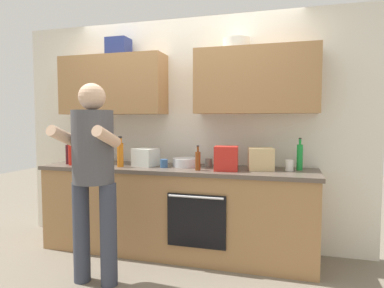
% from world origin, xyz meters
% --- Properties ---
extents(ground_plane, '(12.00, 12.00, 0.00)m').
position_xyz_m(ground_plane, '(0.00, 0.00, 0.00)').
color(ground_plane, '#756B5B').
extents(back_wall_unit, '(4.00, 0.38, 2.50)m').
position_xyz_m(back_wall_unit, '(-0.00, 0.27, 1.50)').
color(back_wall_unit, silver).
rests_on(back_wall_unit, ground).
extents(counter, '(2.84, 0.67, 0.90)m').
position_xyz_m(counter, '(0.00, -0.00, 0.45)').
color(counter, '#A37547').
rests_on(counter, ground).
extents(person_standing, '(0.49, 0.45, 1.69)m').
position_xyz_m(person_standing, '(-0.44, -0.82, 1.00)').
color(person_standing, '#383D4C').
rests_on(person_standing, ground).
extents(bottle_soy, '(0.06, 0.06, 0.29)m').
position_xyz_m(bottle_soy, '(-0.81, -0.11, 1.02)').
color(bottle_soy, black).
rests_on(bottle_soy, counter).
extents(bottle_juice, '(0.07, 0.07, 0.32)m').
position_xyz_m(bottle_juice, '(-0.55, -0.13, 1.04)').
color(bottle_juice, orange).
rests_on(bottle_juice, counter).
extents(bottle_soda, '(0.06, 0.06, 0.31)m').
position_xyz_m(bottle_soda, '(1.23, 0.14, 1.03)').
color(bottle_soda, '#198C33').
rests_on(bottle_soda, counter).
extents(bottle_vinegar, '(0.05, 0.05, 0.24)m').
position_xyz_m(bottle_vinegar, '(0.28, -0.15, 1.00)').
color(bottle_vinegar, brown).
rests_on(bottle_vinegar, counter).
extents(bottle_oil, '(0.07, 0.07, 0.27)m').
position_xyz_m(bottle_oil, '(-1.16, 0.00, 1.02)').
color(bottle_oil, olive).
rests_on(bottle_oil, counter).
extents(bottle_wine, '(0.07, 0.07, 0.27)m').
position_xyz_m(bottle_wine, '(-1.21, -0.09, 1.01)').
color(bottle_wine, '#471419').
rests_on(bottle_wine, counter).
extents(bottle_hotsauce, '(0.06, 0.06, 0.27)m').
position_xyz_m(bottle_hotsauce, '(-1.12, -0.16, 1.01)').
color(bottle_hotsauce, red).
rests_on(bottle_hotsauce, counter).
extents(cup_tea, '(0.08, 0.08, 0.08)m').
position_xyz_m(cup_tea, '(-0.10, -0.06, 0.94)').
color(cup_tea, '#33598C').
rests_on(cup_tea, counter).
extents(cup_coffee, '(0.08, 0.08, 0.10)m').
position_xyz_m(cup_coffee, '(1.13, 0.07, 0.95)').
color(cup_coffee, white).
rests_on(cup_coffee, counter).
extents(cup_stoneware, '(0.08, 0.08, 0.09)m').
position_xyz_m(cup_stoneware, '(0.33, 0.11, 0.94)').
color(cup_stoneware, slate).
rests_on(cup_stoneware, counter).
extents(mixing_bowl, '(0.29, 0.29, 0.09)m').
position_xyz_m(mixing_bowl, '(0.10, 0.08, 0.94)').
color(mixing_bowl, silver).
rests_on(mixing_bowl, counter).
extents(knife_block, '(0.10, 0.14, 0.28)m').
position_xyz_m(knife_block, '(-1.05, 0.11, 1.01)').
color(knife_block, brown).
rests_on(knife_block, counter).
extents(grocery_bag_bread, '(0.27, 0.25, 0.22)m').
position_xyz_m(grocery_bag_bread, '(0.86, 0.04, 1.01)').
color(grocery_bag_bread, tan).
rests_on(grocery_bag_bread, counter).
extents(grocery_bag_produce, '(0.28, 0.25, 0.18)m').
position_xyz_m(grocery_bag_produce, '(-0.33, -0.00, 0.99)').
color(grocery_bag_produce, silver).
rests_on(grocery_bag_produce, counter).
extents(grocery_bag_crisps, '(0.24, 0.23, 0.23)m').
position_xyz_m(grocery_bag_crisps, '(0.55, -0.08, 1.02)').
color(grocery_bag_crisps, red).
rests_on(grocery_bag_crisps, counter).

